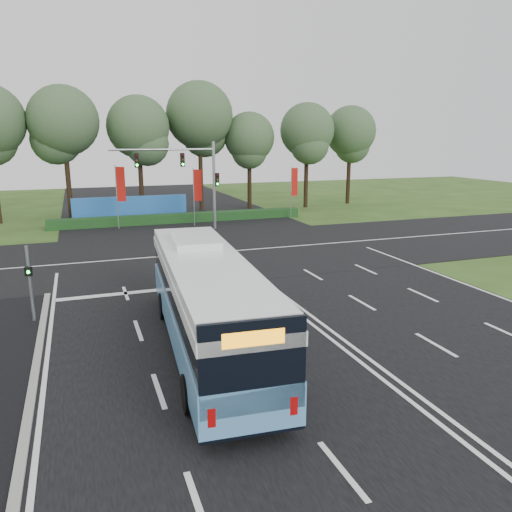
{
  "coord_description": "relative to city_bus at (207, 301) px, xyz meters",
  "views": [
    {
      "loc": [
        -8.4,
        -18.51,
        7.29
      ],
      "look_at": [
        -1.05,
        2.0,
        2.1
      ],
      "focal_mm": 35.0,
      "sensor_mm": 36.0,
      "label": 1
    }
  ],
  "objects": [
    {
      "name": "road_cross",
      "position": [
        4.49,
        14.53,
        -1.78
      ],
      "size": [
        120.0,
        14.0,
        0.05
      ],
      "primitive_type": "cube",
      "color": "black",
      "rests_on": "ground"
    },
    {
      "name": "banner_flag_mid",
      "position": [
        5.45,
        24.77,
        1.34
      ],
      "size": [
        0.7,
        0.24,
        4.84
      ],
      "rotation": [
        0.0,
        0.0,
        -0.27
      ],
      "color": "gray",
      "rests_on": "ground"
    },
    {
      "name": "road_main",
      "position": [
        4.49,
        2.53,
        -1.78
      ],
      "size": [
        20.0,
        120.0,
        0.04
      ],
      "primitive_type": "cube",
      "color": "black",
      "rests_on": "ground"
    },
    {
      "name": "kerb_strip",
      "position": [
        -5.61,
        -0.47,
        -1.74
      ],
      "size": [
        0.25,
        18.0,
        0.12
      ],
      "primitive_type": "cube",
      "color": "gray",
      "rests_on": "ground"
    },
    {
      "name": "ground",
      "position": [
        4.49,
        2.53,
        -1.8
      ],
      "size": [
        120.0,
        120.0,
        0.0
      ],
      "primitive_type": "plane",
      "color": "#2C4818",
      "rests_on": "ground"
    },
    {
      "name": "hedge",
      "position": [
        4.49,
        27.03,
        -1.4
      ],
      "size": [
        22.0,
        1.2,
        0.8
      ],
      "primitive_type": "cube",
      "color": "#133615",
      "rests_on": "ground"
    },
    {
      "name": "pedestrian_signal",
      "position": [
        -5.96,
        4.95,
        -0.07
      ],
      "size": [
        0.3,
        0.41,
        3.16
      ],
      "rotation": [
        0.0,
        0.0,
        -0.44
      ],
      "color": "gray",
      "rests_on": "ground"
    },
    {
      "name": "traffic_light_gantry",
      "position": [
        4.7,
        23.03,
        2.86
      ],
      "size": [
        8.41,
        0.28,
        7.0
      ],
      "color": "gray",
      "rests_on": "ground"
    },
    {
      "name": "banner_flag_left",
      "position": [
        -0.69,
        25.41,
        1.53
      ],
      "size": [
        0.73,
        0.28,
        5.15
      ],
      "rotation": [
        0.0,
        0.0,
        -0.31
      ],
      "color": "gray",
      "rests_on": "ground"
    },
    {
      "name": "blue_hoarding",
      "position": [
        0.49,
        29.53,
        -0.7
      ],
      "size": [
        10.0,
        0.3,
        2.2
      ],
      "primitive_type": "cube",
      "color": "#205DAE",
      "rests_on": "ground"
    },
    {
      "name": "city_bus",
      "position": [
        0.0,
        0.0,
        0.0
      ],
      "size": [
        3.53,
        12.63,
        3.58
      ],
      "rotation": [
        0.0,
        0.0,
        -0.07
      ],
      "color": "#538DC1",
      "rests_on": "ground"
    },
    {
      "name": "banner_flag_right",
      "position": [
        14.73,
        25.89,
        1.26
      ],
      "size": [
        0.69,
        0.13,
        4.71
      ],
      "rotation": [
        0.0,
        0.0,
        0.11
      ],
      "color": "gray",
      "rests_on": "ground"
    },
    {
      "name": "eucalyptus_row",
      "position": [
        2.22,
        32.98,
        6.83
      ],
      "size": [
        47.64,
        8.21,
        12.87
      ],
      "color": "black",
      "rests_on": "ground"
    }
  ]
}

